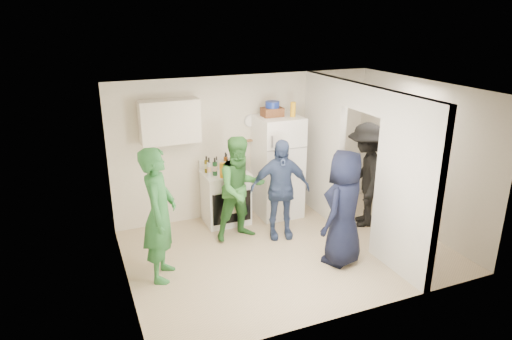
{
  "coord_description": "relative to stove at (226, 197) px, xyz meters",
  "views": [
    {
      "loc": [
        -2.85,
        -5.59,
        3.5
      ],
      "look_at": [
        -0.37,
        0.4,
        1.25
      ],
      "focal_mm": 32.0,
      "sensor_mm": 36.0,
      "label": 1
    }
  ],
  "objects": [
    {
      "name": "person_green_center",
      "position": [
        0.04,
        -0.65,
        0.39
      ],
      "size": [
        0.88,
        0.71,
        1.7
      ],
      "primitive_type": "imported",
      "rotation": [
        0.0,
        0.0,
        0.09
      ],
      "color": "#387A36",
      "rests_on": "floor"
    },
    {
      "name": "partition_pier_front",
      "position": [
        1.74,
        -2.47,
        0.79
      ],
      "size": [
        0.12,
        1.2,
        2.5
      ],
      "primitive_type": "cube",
      "color": "silver",
      "rests_on": "floor"
    },
    {
      "name": "person_navy",
      "position": [
        1.13,
        -1.93,
        0.4
      ],
      "size": [
        1.0,
        0.89,
        1.71
      ],
      "primitive_type": "imported",
      "rotation": [
        0.0,
        0.0,
        -2.61
      ],
      "color": "black",
      "rests_on": "floor"
    },
    {
      "name": "bottle_i",
      "position": [
        0.05,
        0.1,
        0.62
      ],
      "size": [
        0.07,
        0.07,
        0.32
      ],
      "primitive_type": "cylinder",
      "color": "brown",
      "rests_on": "stove"
    },
    {
      "name": "bottle_c",
      "position": [
        -0.09,
        0.17,
        0.58
      ],
      "size": [
        0.06,
        0.06,
        0.25
      ],
      "primitive_type": "cylinder",
      "color": "#A9ADB7",
      "rests_on": "stove"
    },
    {
      "name": "bottle_f",
      "position": [
        0.19,
        0.02,
        0.58
      ],
      "size": [
        0.08,
        0.08,
        0.25
      ],
      "primitive_type": "cylinder",
      "color": "#123217",
      "rests_on": "stove"
    },
    {
      "name": "nook_window",
      "position": [
        2.92,
        -1.17,
        1.19
      ],
      "size": [
        0.03,
        0.7,
        0.8
      ],
      "primitive_type": "cube",
      "color": "black",
      "rests_on": "wall_right"
    },
    {
      "name": "partition_header",
      "position": [
        1.74,
        -1.37,
        1.84
      ],
      "size": [
        0.12,
        1.0,
        0.4
      ],
      "primitive_type": "cube",
      "color": "silver",
      "rests_on": "partition_pier_back"
    },
    {
      "name": "nook_window_frame",
      "position": [
        2.9,
        -1.17,
        1.19
      ],
      "size": [
        0.04,
        0.76,
        0.86
      ],
      "primitive_type": "cube",
      "color": "white",
      "rests_on": "wall_right"
    },
    {
      "name": "fridge",
      "position": [
        0.98,
        -0.03,
        0.45
      ],
      "size": [
        0.75,
        0.72,
        1.81
      ],
      "primitive_type": "cube",
      "color": "white",
      "rests_on": "floor"
    },
    {
      "name": "wall_left",
      "position": [
        -1.86,
        -1.37,
        0.79
      ],
      "size": [
        0.0,
        3.4,
        3.4
      ],
      "primitive_type": "plane",
      "rotation": [
        1.57,
        0.0,
        1.57
      ],
      "color": "silver",
      "rests_on": "floor"
    },
    {
      "name": "person_denim",
      "position": [
        0.64,
        -0.85,
        0.36
      ],
      "size": [
        1.03,
        0.63,
        1.65
      ],
      "primitive_type": "imported",
      "rotation": [
        0.0,
        0.0,
        -0.25
      ],
      "color": "#374378",
      "rests_on": "floor"
    },
    {
      "name": "wall_front",
      "position": [
        0.54,
        -3.07,
        0.79
      ],
      "size": [
        4.8,
        0.0,
        4.8
      ],
      "primitive_type": "plane",
      "rotation": [
        -1.57,
        0.0,
        0.0
      ],
      "color": "silver",
      "rests_on": "floor"
    },
    {
      "name": "upper_cabinet",
      "position": [
        -0.86,
        0.15,
        1.39
      ],
      "size": [
        0.95,
        0.34,
        0.7
      ],
      "primitive_type": "cube",
      "color": "silver",
      "rests_on": "wall_back"
    },
    {
      "name": "red_cup",
      "position": [
        0.22,
        -0.2,
        0.52
      ],
      "size": [
        0.09,
        0.09,
        0.12
      ],
      "primitive_type": "cylinder",
      "color": "red",
      "rests_on": "stove"
    },
    {
      "name": "bottle_e",
      "position": [
        0.1,
        0.18,
        0.59
      ],
      "size": [
        0.06,
        0.06,
        0.27
      ],
      "primitive_type": "cylinder",
      "color": "#99A8AA",
      "rests_on": "stove"
    },
    {
      "name": "blue_bowl",
      "position": [
        0.88,
        0.02,
        1.56
      ],
      "size": [
        0.24,
        0.24,
        0.11
      ],
      "primitive_type": "cylinder",
      "color": "navy",
      "rests_on": "wicker_basket"
    },
    {
      "name": "person_nook",
      "position": [
        2.17,
        -0.98,
        0.44
      ],
      "size": [
        1.12,
        1.34,
        1.79
      ],
      "primitive_type": "imported",
      "rotation": [
        0.0,
        0.0,
        -2.05
      ],
      "color": "black",
      "rests_on": "floor"
    },
    {
      "name": "stove",
      "position": [
        0.0,
        0.0,
        0.0
      ],
      "size": [
        0.77,
        0.64,
        0.92
      ],
      "primitive_type": "cube",
      "color": "white",
      "rests_on": "floor"
    },
    {
      "name": "ceiling",
      "position": [
        0.54,
        -1.37,
        2.04
      ],
      "size": [
        4.8,
        4.8,
        0.0
      ],
      "primitive_type": "plane",
      "rotation": [
        3.14,
        0.0,
        0.0
      ],
      "color": "white",
      "rests_on": "wall_back"
    },
    {
      "name": "wall_clock",
      "position": [
        0.59,
        0.31,
        1.24
      ],
      "size": [
        0.22,
        0.02,
        0.22
      ],
      "primitive_type": "cylinder",
      "rotation": [
        1.57,
        0.0,
        0.0
      ],
      "color": "white",
      "rests_on": "wall_back"
    },
    {
      "name": "bottle_b",
      "position": [
        -0.2,
        -0.07,
        0.61
      ],
      "size": [
        0.08,
        0.08,
        0.31
      ],
      "primitive_type": "cylinder",
      "color": "#194D2A",
      "rests_on": "stove"
    },
    {
      "name": "nook_valance",
      "position": [
        2.88,
        -1.17,
        1.54
      ],
      "size": [
        0.04,
        0.82,
        0.18
      ],
      "primitive_type": "cube",
      "color": "white",
      "rests_on": "wall_right"
    },
    {
      "name": "wall_back",
      "position": [
        0.54,
        0.33,
        0.79
      ],
      "size": [
        4.8,
        0.0,
        4.8
      ],
      "primitive_type": "plane",
      "rotation": [
        1.57,
        0.0,
        0.0
      ],
      "color": "silver",
      "rests_on": "floor"
    },
    {
      "name": "spice_shelf",
      "position": [
        0.54,
        0.28,
        0.89
      ],
      "size": [
        0.35,
        0.08,
        0.03
      ],
      "primitive_type": "cube",
      "color": "olive",
      "rests_on": "wall_back"
    },
    {
      "name": "bottle_h",
      "position": [
        -0.31,
        -0.11,
        0.62
      ],
      "size": [
        0.07,
        0.07,
        0.33
      ],
      "primitive_type": "cylinder",
      "color": "silver",
      "rests_on": "stove"
    },
    {
      "name": "wicker_basket",
      "position": [
        0.88,
        0.02,
        1.43
      ],
      "size": [
        0.35,
        0.25,
        0.15
      ],
      "primitive_type": "cube",
      "color": "brown",
      "rests_on": "fridge"
    },
    {
      "name": "bottle_g",
      "position": [
        0.25,
        0.14,
        0.59
      ],
      "size": [
        0.07,
        0.07,
        0.25
      ],
      "primitive_type": "cylinder",
      "color": "olive",
      "rests_on": "stove"
    },
    {
      "name": "wall_right",
      "position": [
        2.94,
        -1.37,
        0.79
      ],
      "size": [
        0.0,
        3.4,
        3.4
      ],
      "primitive_type": "plane",
      "rotation": [
        1.57,
        0.0,
        -1.57
      ],
      "color": "silver",
      "rests_on": "floor"
    },
    {
      "name": "yellow_cup_stack_stove",
      "position": [
        -0.12,
        -0.22,
        0.58
      ],
      "size": [
        0.09,
        0.09,
        0.25
      ],
      "primitive_type": "cylinder",
      "color": "orange",
      "rests_on": "stove"
    },
    {
      "name": "yellow_cup_stack_top",
      "position": [
        1.2,
        -0.13,
        1.48
      ],
      "size": [
        0.09,
        0.09,
        0.25
      ],
      "primitive_type": "cylinder",
      "color": "yellow",
      "rests_on": "fridge"
    },
    {
      "name": "partition_pier_back",
      "position": [
        1.74,
        -0.27,
        0.79
      ],
      "size": [
        0.12,
        1.2,
        2.5
      ],
      "primitive_type": "cube",
      "color": "silver",
      "rests_on": "floor"
    },
    {
      "name": "person_green_left",
      "position": [
        -1.38,
        -1.33,
        0.48
      ],
      "size": [
        0.67,
        0.8,
        1.88
      ],
      "primitive_type": "imported",
      "rotation": [
        0.0,
        0.0,
        1.19
      ],
      "color": "#317A3E",
      "rests_on": "floor"
    },
    {
      "name": "bottle_d",
      "position": [
        0.03,
        -0.05,
        0.58
      ],
      "size": [
        0.08,
        0.08,
        0.25
      ],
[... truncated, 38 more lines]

